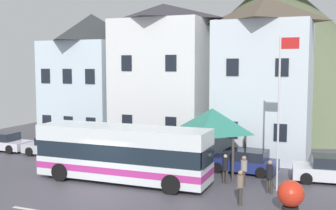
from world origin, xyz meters
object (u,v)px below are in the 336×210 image
(pedestrian_00, at_px, (270,174))
(parked_car_03, at_px, (244,161))
(flagpole, at_px, (280,103))
(pedestrian_03, at_px, (240,187))
(pedestrian_02, at_px, (244,169))
(transit_bus, at_px, (123,154))
(hilltop_castle, at_px, (273,40))
(public_bench, at_px, (240,158))
(parked_car_01, at_px, (55,147))
(parked_car_02, at_px, (2,141))
(parked_car_00, at_px, (333,170))
(harbour_buoy, at_px, (291,195))
(pedestrian_01, at_px, (225,167))
(bus_shelter, at_px, (212,121))
(townhouse_01, at_px, (163,78))
(townhouse_00, at_px, (92,79))
(townhouse_02, at_px, (265,78))

(pedestrian_00, bearing_deg, parked_car_03, 119.22)
(parked_car_03, xyz_separation_m, flagpole, (2.39, -3.09, 3.81))
(parked_car_03, bearing_deg, pedestrian_03, 104.49)
(parked_car_03, relative_size, pedestrian_02, 2.54)
(transit_bus, bearing_deg, hilltop_castle, 83.21)
(hilltop_castle, relative_size, pedestrian_02, 23.71)
(transit_bus, bearing_deg, flagpole, 9.33)
(public_bench, bearing_deg, parked_car_01, -170.78)
(parked_car_02, xyz_separation_m, parked_car_03, (18.23, 0.31, 0.01))
(parked_car_00, distance_m, harbour_buoy, 6.00)
(parked_car_03, bearing_deg, pedestrian_01, 84.72)
(pedestrian_01, bearing_deg, harbour_buoy, -41.64)
(parked_car_02, distance_m, pedestrian_01, 17.93)
(hilltop_castle, height_order, bus_shelter, hilltop_castle)
(parked_car_03, xyz_separation_m, public_bench, (-0.61, 1.71, -0.20))
(transit_bus, height_order, parked_car_03, transit_bus)
(townhouse_01, distance_m, parked_car_03, 9.74)
(flagpole, bearing_deg, bus_shelter, 150.84)
(transit_bus, xyz_separation_m, parked_car_03, (5.75, 4.51, -0.87))
(townhouse_00, bearing_deg, pedestrian_03, -37.14)
(parked_car_01, distance_m, pedestrian_02, 14.14)
(pedestrian_00, relative_size, pedestrian_03, 1.04)
(townhouse_00, bearing_deg, public_bench, -15.56)
(hilltop_castle, relative_size, public_bench, 26.89)
(transit_bus, relative_size, parked_car_00, 2.28)
(public_bench, bearing_deg, townhouse_00, 164.44)
(hilltop_castle, distance_m, pedestrian_02, 31.08)
(hilltop_castle, distance_m, parked_car_01, 30.76)
(townhouse_01, xyz_separation_m, pedestrian_03, (8.17, -10.46, -4.62))
(parked_car_00, bearing_deg, transit_bus, 14.90)
(pedestrian_02, height_order, flagpole, flagpole)
(parked_car_03, relative_size, pedestrian_00, 2.45)
(transit_bus, bearing_deg, parked_car_01, 150.84)
(townhouse_00, bearing_deg, parked_car_02, -127.63)
(townhouse_02, xyz_separation_m, pedestrian_01, (-0.77, -7.75, -4.62))
(townhouse_00, height_order, pedestrian_03, townhouse_00)
(transit_bus, distance_m, pedestrian_01, 5.61)
(transit_bus, xyz_separation_m, pedestrian_03, (6.78, -1.35, -0.71))
(parked_car_03, distance_m, pedestrian_02, 2.84)
(pedestrian_00, xyz_separation_m, pedestrian_02, (-1.47, 0.85, -0.06))
(townhouse_02, bearing_deg, parked_car_00, -48.97)
(pedestrian_02, bearing_deg, townhouse_00, 150.42)
(parked_car_02, bearing_deg, bus_shelter, -0.97)
(hilltop_castle, height_order, parked_car_02, hilltop_castle)
(bus_shelter, distance_m, parked_car_00, 7.14)
(pedestrian_01, bearing_deg, transit_bus, -161.18)
(townhouse_02, height_order, parked_car_03, townhouse_02)
(transit_bus, distance_m, flagpole, 8.77)
(pedestrian_01, distance_m, pedestrian_02, 1.03)
(parked_car_00, bearing_deg, townhouse_00, -23.53)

